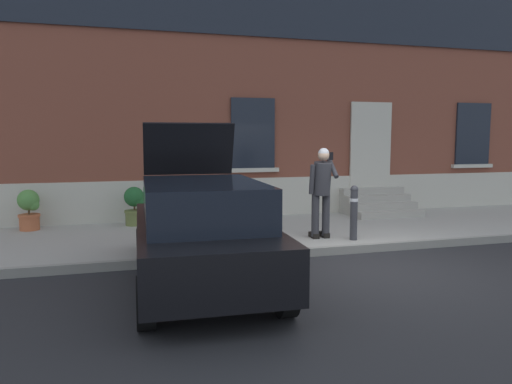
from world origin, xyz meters
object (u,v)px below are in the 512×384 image
object	(u,v)px
bollard_far_left	(157,220)
planter_olive	(135,205)
bollard_near_person	(354,211)
hatchback_car_black	(202,231)
person_on_phone	(322,187)
planter_terracotta	(29,209)

from	to	relation	value
bollard_far_left	planter_olive	distance (m)	2.76
bollard_near_person	planter_olive	world-z (taller)	bollard_near_person
hatchback_car_black	planter_olive	size ratio (longest dim) A/B	4.80
person_on_phone	planter_terracotta	world-z (taller)	person_on_phone
bollard_far_left	person_on_phone	xyz separation A→B (m)	(3.13, 0.29, 0.44)
hatchback_car_black	planter_terracotta	xyz separation A→B (m)	(-2.93, 4.38, -0.19)
bollard_far_left	planter_terracotta	bearing A→B (deg)	131.45
planter_olive	bollard_far_left	bearing A→B (deg)	-84.14
planter_terracotta	planter_olive	size ratio (longest dim) A/B	1.00
person_on_phone	bollard_near_person	bearing A→B (deg)	-30.19
person_on_phone	planter_olive	world-z (taller)	person_on_phone
hatchback_car_black	planter_terracotta	distance (m)	5.27
hatchback_car_black	person_on_phone	distance (m)	3.28
person_on_phone	planter_terracotta	bearing A→B (deg)	154.20
planter_terracotta	hatchback_car_black	bearing A→B (deg)	-56.26
bollard_far_left	person_on_phone	size ratio (longest dim) A/B	0.60
hatchback_car_black	bollard_far_left	world-z (taller)	hatchback_car_black
person_on_phone	planter_olive	size ratio (longest dim) A/B	2.03
planter_olive	bollard_near_person	bearing A→B (deg)	-34.77
bollard_near_person	planter_olive	size ratio (longest dim) A/B	1.22
person_on_phone	hatchback_car_black	bearing A→B (deg)	-146.03
bollard_far_left	planter_olive	xyz separation A→B (m)	(-0.28, 2.75, -0.11)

